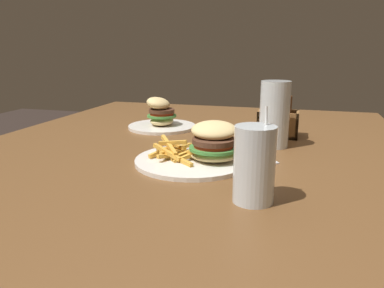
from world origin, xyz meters
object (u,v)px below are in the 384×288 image
(juice_glass, at_px, (254,167))
(spoon, at_px, (255,149))
(meal_plate_far, at_px, (161,118))
(meal_plate_near, at_px, (202,151))
(condiment_caddy, at_px, (278,122))
(beer_glass, at_px, (274,116))

(juice_glass, bearing_deg, spoon, 95.96)
(spoon, distance_m, meal_plate_far, 0.40)
(meal_plate_far, bearing_deg, meal_plate_near, -56.14)
(juice_glass, relative_size, condiment_caddy, 1.36)
(meal_plate_near, distance_m, beer_glass, 0.26)
(meal_plate_near, distance_m, meal_plate_far, 0.42)
(beer_glass, bearing_deg, condiment_caddy, 88.11)
(beer_glass, height_order, juice_glass, beer_glass)
(meal_plate_near, xyz_separation_m, spoon, (0.11, 0.14, -0.02))
(meal_plate_far, xyz_separation_m, condiment_caddy, (0.39, -0.01, 0.01))
(meal_plate_near, bearing_deg, beer_glass, 53.54)
(meal_plate_near, distance_m, juice_glass, 0.25)
(meal_plate_far, height_order, condiment_caddy, condiment_caddy)
(juice_glass, relative_size, spoon, 1.18)
(beer_glass, height_order, condiment_caddy, beer_glass)
(juice_glass, xyz_separation_m, condiment_caddy, (0.01, 0.53, -0.02))
(juice_glass, distance_m, condiment_caddy, 0.53)
(spoon, bearing_deg, condiment_caddy, -45.64)
(meal_plate_near, distance_m, condiment_caddy, 0.37)
(beer_glass, bearing_deg, juice_glass, -90.86)
(beer_glass, relative_size, condiment_caddy, 1.44)
(spoon, xyz_separation_m, condiment_caddy, (0.05, 0.19, 0.04))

